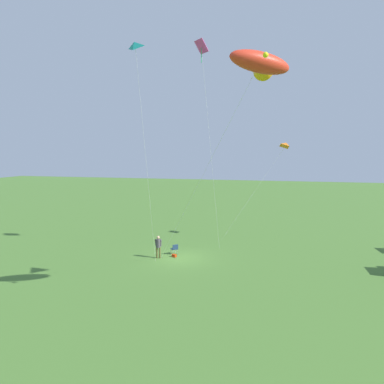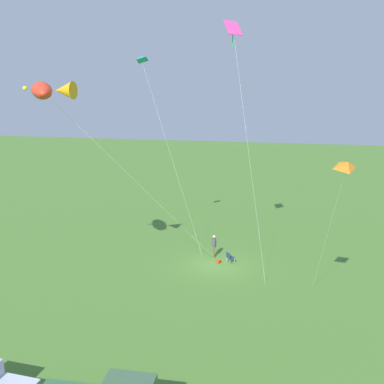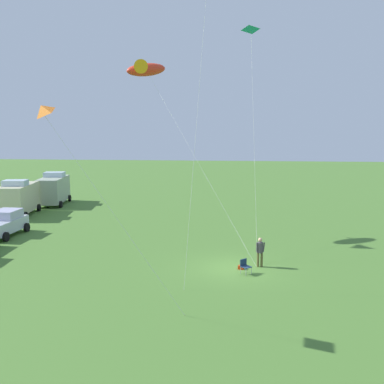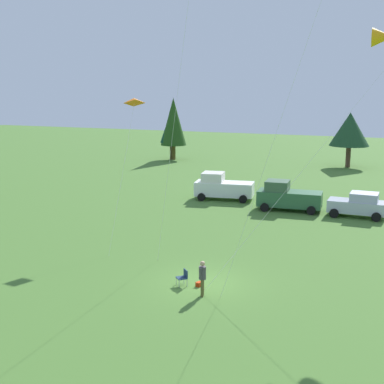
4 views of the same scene
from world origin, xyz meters
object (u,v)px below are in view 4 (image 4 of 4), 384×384
Objects in this scene: truck_white_pickup at (222,187)px; car_silver_compact at (358,205)px; folding_chair at (183,276)px; truck_green_flatbed at (287,197)px; kite_delta_orange at (134,101)px; person_kite_flyer at (202,276)px; backpack_on_grass at (199,284)px.

car_silver_compact is (11.50, -2.23, -0.15)m from truck_white_pickup.
truck_green_flatbed is (1.70, 18.01, 0.61)m from folding_chair.
folding_chair is 13.59m from kite_delta_orange.
person_kite_flyer is 0.34× the size of truck_green_flatbed.
truck_white_pickup is (-5.13, 19.74, 0.99)m from backpack_on_grass.
truck_green_flatbed reaches higher than person_kite_flyer.
backpack_on_grass is 18.66m from car_silver_compact.
truck_white_pickup is at bearing 78.04° from kite_delta_orange.
folding_chair is 19.11m from car_silver_compact.
truck_white_pickup reaches higher than backpack_on_grass.
person_kite_flyer is 1.54m from backpack_on_grass.
kite_delta_orange reaches higher than backpack_on_grass.
truck_green_flatbed is at bearing 48.63° from kite_delta_orange.
truck_white_pickup is (-4.36, 19.95, 0.61)m from folding_chair.
truck_green_flatbed is (6.06, -1.94, 0.00)m from truck_white_pickup.
car_silver_compact is (7.13, 17.72, 0.46)m from folding_chair.
folding_chair is 0.16× the size of truck_white_pickup.
folding_chair is 0.09× the size of kite_delta_orange.
folding_chair is at bearing -109.87° from car_silver_compact.
folding_chair is at bearing 94.55° from truck_white_pickup.
truck_white_pickup is at bearing -121.06° from folding_chair.
backpack_on_grass is at bearing -46.99° from kite_delta_orange.
car_silver_compact is 18.55m from kite_delta_orange.
backpack_on_grass is 0.04× the size of kite_delta_orange.
person_kite_flyer is at bearing -48.54° from kite_delta_orange.
truck_green_flatbed is at bearing -103.19° from person_kite_flyer.
kite_delta_orange is (-13.95, -9.38, 7.82)m from car_silver_compact.
truck_white_pickup reaches higher than folding_chair.
backpack_on_grass is (0.77, 0.20, -0.38)m from folding_chair.
folding_chair is 18.10m from truck_green_flatbed.
truck_white_pickup reaches higher than car_silver_compact.
truck_green_flatbed is (0.93, 17.80, 0.99)m from backpack_on_grass.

